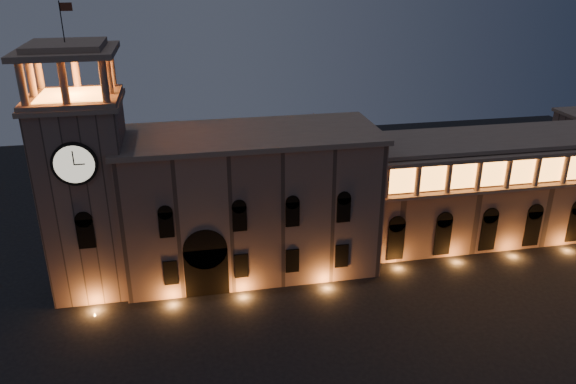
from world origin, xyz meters
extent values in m
plane|color=black|center=(0.00, 0.00, 0.00)|extent=(160.00, 160.00, 0.00)
cube|color=#7D5F51|center=(-2.00, 22.00, 8.50)|extent=(30.00, 12.00, 17.00)
cube|color=gray|center=(-2.00, 22.00, 17.30)|extent=(30.80, 12.80, 0.60)
cube|color=black|center=(-8.00, 16.60, 3.00)|extent=(5.00, 1.40, 6.00)
cylinder|color=black|center=(-8.00, 16.60, 6.00)|extent=(5.00, 1.40, 5.00)
cube|color=orange|center=(-8.00, 16.40, 2.80)|extent=(4.20, 0.20, 5.00)
cube|color=#7D5F51|center=(-20.50, 21.00, 11.00)|extent=(9.00, 9.00, 22.00)
cube|color=gray|center=(-20.50, 21.00, 22.25)|extent=(9.80, 9.80, 0.50)
cylinder|color=black|center=(-20.50, 16.32, 17.00)|extent=(4.60, 0.35, 4.60)
cylinder|color=beige|center=(-20.50, 16.18, 17.00)|extent=(4.00, 0.12, 4.00)
cube|color=gray|center=(-20.50, 21.00, 22.75)|extent=(9.40, 9.40, 0.50)
cube|color=orange|center=(-20.50, 21.00, 23.05)|extent=(6.80, 6.80, 0.15)
cylinder|color=gray|center=(-24.30, 17.20, 25.10)|extent=(0.76, 0.76, 4.20)
cylinder|color=gray|center=(-20.50, 17.20, 25.10)|extent=(0.76, 0.76, 4.20)
cylinder|color=gray|center=(-16.70, 17.20, 25.10)|extent=(0.76, 0.76, 4.20)
cylinder|color=gray|center=(-24.30, 24.80, 25.10)|extent=(0.76, 0.76, 4.20)
cylinder|color=gray|center=(-20.50, 24.80, 25.10)|extent=(0.76, 0.76, 4.20)
cylinder|color=gray|center=(-16.70, 24.80, 25.10)|extent=(0.76, 0.76, 4.20)
cylinder|color=gray|center=(-24.30, 21.00, 25.10)|extent=(0.76, 0.76, 4.20)
cylinder|color=gray|center=(-16.70, 21.00, 25.10)|extent=(0.76, 0.76, 4.20)
cube|color=gray|center=(-20.50, 21.00, 27.50)|extent=(9.80, 9.80, 0.60)
cube|color=gray|center=(-20.50, 21.00, 28.10)|extent=(7.50, 7.50, 0.60)
cylinder|color=black|center=(-20.50, 21.00, 30.40)|extent=(0.10, 0.10, 4.00)
plane|color=#592819|center=(-19.90, 21.00, 31.80)|extent=(1.20, 0.00, 1.20)
cube|color=#785A4D|center=(32.00, 24.00, 7.00)|extent=(40.00, 10.00, 14.00)
cube|color=gray|center=(32.00, 24.00, 14.25)|extent=(40.60, 10.60, 0.50)
cube|color=gray|center=(32.00, 18.50, 9.30)|extent=(40.00, 1.20, 0.40)
cube|color=gray|center=(32.00, 18.50, 13.60)|extent=(40.00, 1.40, 0.50)
cube|color=orange|center=(32.00, 19.05, 11.50)|extent=(38.00, 0.15, 3.60)
cylinder|color=gray|center=(14.00, 18.50, 11.50)|extent=(0.70, 0.70, 4.00)
cylinder|color=gray|center=(18.00, 18.50, 11.50)|extent=(0.70, 0.70, 4.00)
cylinder|color=gray|center=(22.00, 18.50, 11.50)|extent=(0.70, 0.70, 4.00)
cylinder|color=gray|center=(26.00, 18.50, 11.50)|extent=(0.70, 0.70, 4.00)
cylinder|color=gray|center=(30.00, 18.50, 11.50)|extent=(0.70, 0.70, 4.00)
cylinder|color=gray|center=(34.00, 18.50, 11.50)|extent=(0.70, 0.70, 4.00)
cylinder|color=gray|center=(38.00, 18.50, 11.50)|extent=(0.70, 0.70, 4.00)
camera|label=1|loc=(-9.57, -40.26, 36.43)|focal=35.00mm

